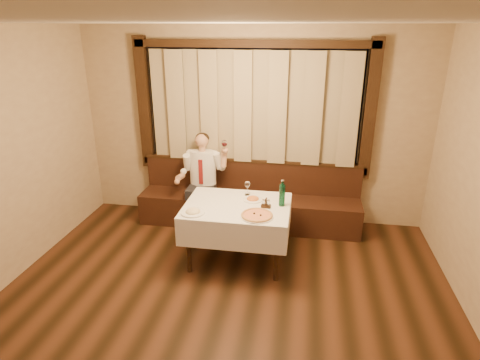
% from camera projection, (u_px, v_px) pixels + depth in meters
% --- Properties ---
extents(room, '(5.01, 6.01, 2.81)m').
position_uv_depth(room, '(224.00, 166.00, 3.90)').
color(room, black).
rests_on(room, ground).
extents(banquette, '(3.20, 0.61, 0.94)m').
position_uv_depth(banquette, '(249.00, 204.00, 5.94)').
color(banquette, black).
rests_on(banquette, ground).
extents(dining_table, '(1.27, 0.97, 0.76)m').
position_uv_depth(dining_table, '(237.00, 213.00, 4.87)').
color(dining_table, black).
rests_on(dining_table, ground).
extents(pizza, '(0.38, 0.38, 0.04)m').
position_uv_depth(pizza, '(257.00, 215.00, 4.52)').
color(pizza, white).
rests_on(pizza, dining_table).
extents(pasta_red, '(0.24, 0.24, 0.08)m').
position_uv_depth(pasta_red, '(253.00, 198.00, 4.95)').
color(pasta_red, white).
rests_on(pasta_red, dining_table).
extents(pasta_cream, '(0.28, 0.28, 0.09)m').
position_uv_depth(pasta_cream, '(193.00, 210.00, 4.60)').
color(pasta_cream, white).
rests_on(pasta_cream, dining_table).
extents(green_bottle, '(0.07, 0.07, 0.33)m').
position_uv_depth(green_bottle, '(282.00, 195.00, 4.76)').
color(green_bottle, '#115333').
rests_on(green_bottle, dining_table).
extents(table_wine_glass, '(0.07, 0.07, 0.19)m').
position_uv_depth(table_wine_glass, '(247.00, 185.00, 5.06)').
color(table_wine_glass, white).
rests_on(table_wine_glass, dining_table).
extents(cruet_caddy, '(0.12, 0.07, 0.12)m').
position_uv_depth(cruet_caddy, '(266.00, 204.00, 4.74)').
color(cruet_caddy, black).
rests_on(cruet_caddy, dining_table).
extents(seated_man, '(0.73, 0.54, 1.35)m').
position_uv_depth(seated_man, '(202.00, 172.00, 5.79)').
color(seated_man, black).
rests_on(seated_man, ground).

